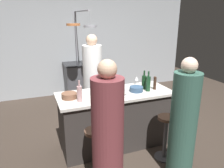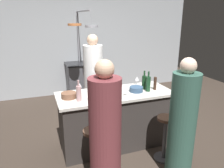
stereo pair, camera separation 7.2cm
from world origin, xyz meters
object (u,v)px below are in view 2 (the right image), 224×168
(pepper_mill, at_px, (155,83))
(wine_bottle_green, at_px, (148,84))
(guest_right, at_px, (182,125))
(cutting_board, at_px, (106,90))
(wine_bottle_red, at_px, (144,82))
(wine_glass_near_right_guest, at_px, (137,79))
(chef, at_px, (94,83))
(wine_bottle_rose, at_px, (79,93))
(wine_glass_near_left_guest, at_px, (80,86))
(wine_glass_by_chef, at_px, (126,89))
(mixing_bowl_wooden, at_px, (69,95))
(mixing_bowl_blue, at_px, (136,89))
(bar_stool_left, at_px, (94,151))
(guest_left, at_px, (105,139))
(potted_plant, at_px, (180,97))
(wine_bottle_white, at_px, (108,92))
(wine_bottle_amber, at_px, (95,91))
(bar_stool_right, at_px, (165,136))
(stove_range, at_px, (82,80))

(pepper_mill, xyz_separation_m, wine_bottle_green, (-0.14, -0.03, 0.02))
(guest_right, bearing_deg, cutting_board, 118.24)
(pepper_mill, height_order, wine_bottle_green, wine_bottle_green)
(wine_bottle_red, relative_size, wine_glass_near_right_guest, 2.09)
(chef, relative_size, wine_bottle_rose, 5.72)
(wine_bottle_rose, distance_m, wine_glass_near_left_guest, 0.38)
(wine_glass_by_chef, relative_size, mixing_bowl_wooden, 0.67)
(wine_glass_by_chef, bearing_deg, chef, 100.05)
(guest_right, xyz_separation_m, mixing_bowl_blue, (-0.19, 0.93, 0.20))
(cutting_board, relative_size, wine_bottle_red, 1.05)
(bar_stool_left, height_order, guest_left, guest_left)
(guest_right, distance_m, potted_plant, 2.33)
(wine_bottle_white, height_order, mixing_bowl_wooden, wine_bottle_white)
(potted_plant, bearing_deg, wine_glass_near_left_guest, -165.53)
(wine_bottle_green, relative_size, wine_glass_near_left_guest, 2.21)
(wine_glass_near_left_guest, bearing_deg, bar_stool_left, -91.37)
(wine_bottle_white, xyz_separation_m, wine_glass_by_chef, (0.30, 0.03, -0.01))
(guest_left, xyz_separation_m, wine_bottle_white, (0.30, 0.79, 0.25))
(wine_bottle_red, bearing_deg, wine_bottle_amber, -168.78)
(bar_stool_right, relative_size, wine_bottle_red, 2.23)
(bar_stool_left, bearing_deg, pepper_mill, 24.86)
(bar_stool_right, relative_size, mixing_bowl_blue, 3.20)
(wine_glass_near_right_guest, bearing_deg, pepper_mill, -64.95)
(guest_left, bearing_deg, wine_bottle_rose, 96.56)
(guest_left, distance_m, cutting_board, 1.25)
(potted_plant, height_order, wine_glass_by_chef, wine_glass_by_chef)
(mixing_bowl_wooden, bearing_deg, wine_bottle_amber, -26.54)
(bar_stool_left, distance_m, potted_plant, 2.84)
(pepper_mill, bearing_deg, guest_left, -140.93)
(stove_range, xyz_separation_m, bar_stool_left, (-0.53, -3.07, -0.07))
(guest_left, bearing_deg, cutting_board, 71.45)
(chef, height_order, potted_plant, chef)
(wine_bottle_green, bearing_deg, wine_glass_by_chef, -168.50)
(wine_bottle_red, bearing_deg, pepper_mill, -30.60)
(guest_right, xyz_separation_m, wine_glass_near_right_guest, (-0.02, 1.25, 0.27))
(cutting_board, xyz_separation_m, wine_glass_near_left_guest, (-0.41, 0.05, 0.10))
(wine_bottle_white, bearing_deg, guest_left, -110.92)
(guest_right, relative_size, wine_bottle_rose, 5.27)
(wine_bottle_rose, bearing_deg, bar_stool_right, -22.85)
(mixing_bowl_blue, xyz_separation_m, mixing_bowl_wooden, (-1.04, 0.08, 0.00))
(wine_bottle_amber, bearing_deg, pepper_mill, 4.62)
(cutting_board, bearing_deg, wine_bottle_green, -24.08)
(wine_glass_near_left_guest, bearing_deg, wine_bottle_green, -17.66)
(wine_bottle_amber, relative_size, wine_glass_by_chef, 2.18)
(chef, distance_m, pepper_mill, 1.27)
(wine_glass_by_chef, bearing_deg, pepper_mill, 11.68)
(bar_stool_left, bearing_deg, guest_right, -19.09)
(wine_glass_by_chef, bearing_deg, wine_bottle_amber, 175.99)
(guest_left, height_order, mixing_bowl_wooden, guest_left)
(chef, bearing_deg, wine_bottle_green, -59.38)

